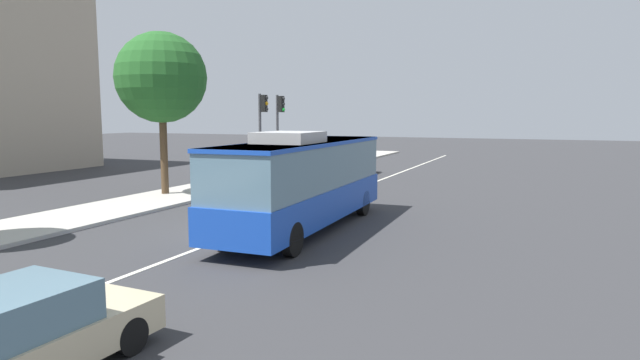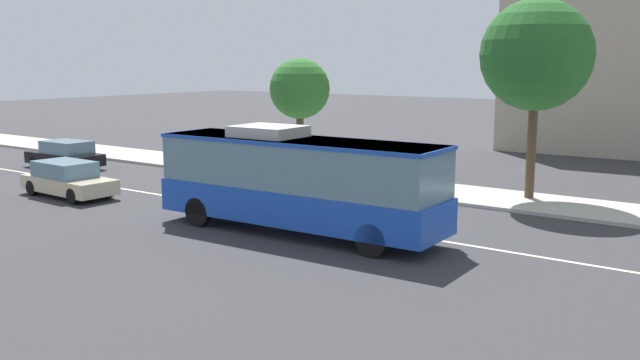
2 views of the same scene
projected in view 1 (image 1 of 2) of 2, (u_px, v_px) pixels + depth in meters
The scene contains 9 objects.
ground_plane at pixel (248, 230), 18.65m from camera, with size 160.00×160.00×0.00m, color #333335.
sidewalk_kerb at pixel (94, 213), 21.48m from camera, with size 80.00×3.75×0.14m, color #B2ADA3.
lane_centre_line at pixel (248, 230), 18.65m from camera, with size 76.00×0.16×0.01m, color silver.
transit_bus at pixel (304, 179), 18.45m from camera, with size 10.07×2.80×3.46m.
sedan_silver at pixel (355, 164), 35.99m from camera, with size 4.58×2.02×1.46m.
sedan_beige at pixel (7, 340), 7.80m from camera, with size 4.57×1.98×1.46m.
traffic_light_near_corner at pixel (279, 122), 31.98m from camera, with size 0.35×0.62×5.20m.
traffic_light_mid_block at pixel (262, 123), 30.20m from camera, with size 0.32×0.62×5.20m.
street_tree_kerbside_left at pixel (161, 78), 25.74m from camera, with size 4.37×4.37×7.99m.
Camera 1 is at (-15.79, -9.58, 3.99)m, focal length 29.93 mm.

